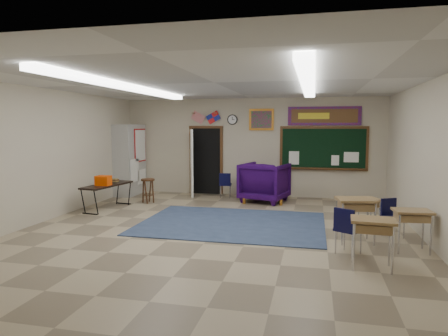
% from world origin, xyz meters
% --- Properties ---
extents(floor, '(9.00, 9.00, 0.00)m').
position_xyz_m(floor, '(0.00, 0.00, 0.00)').
color(floor, tan).
rests_on(floor, ground).
extents(back_wall, '(8.00, 0.04, 3.00)m').
position_xyz_m(back_wall, '(0.00, 4.50, 1.50)').
color(back_wall, '#BFB89B').
rests_on(back_wall, floor).
extents(front_wall, '(8.00, 0.04, 3.00)m').
position_xyz_m(front_wall, '(0.00, -4.50, 1.50)').
color(front_wall, '#BFB89B').
rests_on(front_wall, floor).
extents(left_wall, '(0.04, 9.00, 3.00)m').
position_xyz_m(left_wall, '(-4.00, 0.00, 1.50)').
color(left_wall, '#BFB89B').
rests_on(left_wall, floor).
extents(right_wall, '(0.04, 9.00, 3.00)m').
position_xyz_m(right_wall, '(4.00, 0.00, 1.50)').
color(right_wall, '#BFB89B').
rests_on(right_wall, floor).
extents(ceiling, '(8.00, 9.00, 0.04)m').
position_xyz_m(ceiling, '(0.00, 0.00, 3.00)').
color(ceiling, silver).
rests_on(ceiling, back_wall).
extents(area_rug, '(4.00, 3.00, 0.02)m').
position_xyz_m(area_rug, '(0.20, 0.80, 0.01)').
color(area_rug, '#354566').
rests_on(area_rug, floor).
extents(fluorescent_strips, '(3.86, 6.00, 0.10)m').
position_xyz_m(fluorescent_strips, '(0.00, 0.00, 2.94)').
color(fluorescent_strips, white).
rests_on(fluorescent_strips, ceiling).
extents(doorway, '(1.10, 0.89, 2.16)m').
position_xyz_m(doorway, '(-1.50, 4.35, 1.06)').
color(doorway, black).
rests_on(doorway, back_wall).
extents(chalkboard, '(2.55, 0.14, 1.30)m').
position_xyz_m(chalkboard, '(2.20, 4.46, 1.46)').
color(chalkboard, '#4F2F16').
rests_on(chalkboard, back_wall).
extents(bulletin_board, '(2.10, 0.05, 0.55)m').
position_xyz_m(bulletin_board, '(2.20, 4.47, 2.45)').
color(bulletin_board, '#9F0D0E').
rests_on(bulletin_board, back_wall).
extents(framed_art_print, '(0.75, 0.05, 0.65)m').
position_xyz_m(framed_art_print, '(0.35, 4.47, 2.35)').
color(framed_art_print, '#AF6C22').
rests_on(framed_art_print, back_wall).
extents(wall_clock, '(0.32, 0.05, 0.32)m').
position_xyz_m(wall_clock, '(-0.55, 4.47, 2.35)').
color(wall_clock, black).
rests_on(wall_clock, back_wall).
extents(wall_flags, '(1.16, 0.06, 0.70)m').
position_xyz_m(wall_flags, '(-1.40, 4.44, 2.48)').
color(wall_flags, red).
rests_on(wall_flags, back_wall).
extents(storage_cabinet, '(0.59, 1.25, 2.20)m').
position_xyz_m(storage_cabinet, '(-3.71, 3.85, 1.10)').
color(storage_cabinet, '#A2A29E').
rests_on(storage_cabinet, floor).
extents(wingback_armchair, '(1.47, 1.50, 1.12)m').
position_xyz_m(wingback_armchair, '(0.58, 3.57, 0.56)').
color(wingback_armchair, '#1F0539').
rests_on(wingback_armchair, floor).
extents(student_chair_reading, '(0.43, 0.43, 0.76)m').
position_xyz_m(student_chair_reading, '(-0.65, 3.94, 0.38)').
color(student_chair_reading, black).
rests_on(student_chair_reading, floor).
extents(student_chair_desk_a, '(0.55, 0.55, 0.80)m').
position_xyz_m(student_chair_desk_a, '(2.54, -0.84, 0.40)').
color(student_chair_desk_a, black).
rests_on(student_chair_desk_a, floor).
extents(student_chair_desk_b, '(0.50, 0.50, 0.74)m').
position_xyz_m(student_chair_desk_b, '(3.47, 0.42, 0.37)').
color(student_chair_desk_b, black).
rests_on(student_chair_desk_b, floor).
extents(student_desk_front_left, '(0.77, 0.63, 0.83)m').
position_xyz_m(student_desk_front_left, '(2.72, -0.09, 0.46)').
color(student_desk_front_left, olive).
rests_on(student_desk_front_left, floor).
extents(student_desk_front_right, '(0.66, 0.59, 0.66)m').
position_xyz_m(student_desk_front_right, '(3.00, 0.90, 0.37)').
color(student_desk_front_right, olive).
rests_on(student_desk_front_right, floor).
extents(student_desk_back_left, '(0.67, 0.52, 0.77)m').
position_xyz_m(student_desk_back_left, '(2.83, -1.48, 0.43)').
color(student_desk_back_left, olive).
rests_on(student_desk_back_left, floor).
extents(student_desk_back_right, '(0.65, 0.51, 0.73)m').
position_xyz_m(student_desk_back_right, '(3.60, -0.46, 0.41)').
color(student_desk_back_right, olive).
rests_on(student_desk_back_right, floor).
extents(folding_table, '(0.74, 1.64, 0.90)m').
position_xyz_m(folding_table, '(-3.28, 1.61, 0.36)').
color(folding_table, black).
rests_on(folding_table, floor).
extents(wooden_stool, '(0.38, 0.38, 0.68)m').
position_xyz_m(wooden_stool, '(-2.60, 2.65, 0.35)').
color(wooden_stool, '#4B2916').
rests_on(wooden_stool, floor).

